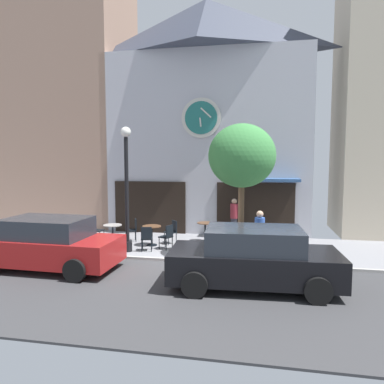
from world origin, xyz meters
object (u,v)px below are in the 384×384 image
at_px(cafe_table_center, 205,229).
at_px(parked_car_black, 254,258).
at_px(cafe_table_near_door, 113,230).
at_px(cafe_table_center_right, 244,232).
at_px(cafe_chair_facing_wall, 259,235).
at_px(parked_car_red, 48,244).
at_px(cafe_chair_mid_row, 133,228).
at_px(cafe_chair_outer, 278,244).
at_px(cafe_chair_by_entrance, 172,230).
at_px(street_lamp, 127,189).
at_px(pedestrian_maroon, 234,218).
at_px(pedestrian_blue, 259,236).
at_px(cafe_chair_corner, 96,228).
at_px(street_tree, 242,156).
at_px(cafe_chair_curbside, 167,235).
at_px(cafe_chair_under_awning, 147,237).
at_px(cafe_table_rightmost, 277,239).
at_px(cafe_chair_near_lamp, 224,233).
at_px(cafe_table_center_left, 152,231).

xyz_separation_m(cafe_table_center, parked_car_black, (1.99, -4.80, 0.23)).
relative_size(cafe_table_near_door, cafe_table_center_right, 1.00).
height_order(cafe_table_near_door, cafe_chair_facing_wall, cafe_chair_facing_wall).
bearing_deg(parked_car_red, cafe_chair_mid_row, 72.20).
distance_m(cafe_chair_outer, cafe_chair_by_entrance, 4.28).
xyz_separation_m(street_lamp, pedestrian_maroon, (3.59, 2.82, -1.38)).
bearing_deg(pedestrian_blue, cafe_chair_corner, 165.04).
xyz_separation_m(cafe_table_near_door, cafe_chair_mid_row, (0.67, 0.51, 0.00)).
xyz_separation_m(street_tree, cafe_chair_outer, (1.21, -0.13, -2.86)).
distance_m(cafe_chair_curbside, cafe_chair_mid_row, 1.96).
xyz_separation_m(cafe_table_center_right, cafe_chair_under_awning, (-3.37, -1.58, 0.02)).
relative_size(cafe_table_rightmost, parked_car_black, 0.17).
xyz_separation_m(cafe_chair_under_awning, cafe_chair_curbside, (0.65, 0.43, 0.00)).
bearing_deg(cafe_chair_outer, street_tree, 173.74).
relative_size(cafe_chair_by_entrance, pedestrian_maroon, 0.54).
height_order(cafe_table_center, cafe_chair_under_awning, cafe_chair_under_awning).
bearing_deg(cafe_table_center_right, cafe_table_rightmost, -39.58).
height_order(street_tree, cafe_chair_curbside, street_tree).
bearing_deg(cafe_chair_by_entrance, street_lamp, -131.13).
bearing_deg(pedestrian_blue, street_tree, 142.75).
relative_size(cafe_table_near_door, cafe_chair_near_lamp, 0.82).
bearing_deg(cafe_chair_by_entrance, cafe_chair_corner, -175.39).
height_order(cafe_chair_curbside, cafe_chair_mid_row, same).
bearing_deg(cafe_table_near_door, pedestrian_maroon, 20.86).
bearing_deg(cafe_chair_under_awning, cafe_table_rightmost, 7.31).
xyz_separation_m(cafe_table_center_left, parked_car_red, (-2.21, -3.37, 0.22)).
bearing_deg(parked_car_red, street_lamp, 55.65).
height_order(cafe_table_center, cafe_chair_curbside, cafe_chair_curbside).
relative_size(cafe_chair_mid_row, pedestrian_maroon, 0.54).
relative_size(cafe_table_center_left, pedestrian_blue, 0.45).
height_order(cafe_table_center_left, cafe_chair_near_lamp, cafe_chair_near_lamp).
height_order(cafe_table_center, cafe_chair_near_lamp, cafe_chair_near_lamp).
bearing_deg(street_tree, cafe_chair_outer, -6.26).
height_order(cafe_table_center_left, cafe_table_rightmost, cafe_table_center_left).
height_order(cafe_table_center_left, cafe_chair_by_entrance, cafe_chair_by_entrance).
bearing_deg(pedestrian_maroon, cafe_chair_facing_wall, -58.10).
bearing_deg(cafe_chair_corner, cafe_chair_curbside, -11.98).
bearing_deg(cafe_chair_corner, cafe_table_center, 10.31).
bearing_deg(cafe_table_center_right, parked_car_black, -84.18).
xyz_separation_m(cafe_table_center_right, cafe_chair_curbside, (-2.71, -1.15, 0.02)).
xyz_separation_m(cafe_table_near_door, pedestrian_blue, (5.66, -1.56, 0.34)).
height_order(cafe_table_center_right, cafe_chair_mid_row, cafe_chair_mid_row).
bearing_deg(cafe_chair_curbside, cafe_chair_outer, -10.46).
xyz_separation_m(cafe_chair_near_lamp, parked_car_red, (-4.95, -3.66, 0.23)).
bearing_deg(cafe_chair_facing_wall, cafe_chair_under_awning, -165.61).
xyz_separation_m(cafe_table_center_right, pedestrian_maroon, (-0.44, 1.11, 0.35)).
height_order(cafe_table_center, cafe_table_rightmost, cafe_table_center).
distance_m(street_tree, cafe_chair_facing_wall, 3.15).
distance_m(cafe_table_center, cafe_table_rightmost, 3.02).
bearing_deg(cafe_chair_outer, street_lamp, 178.18).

